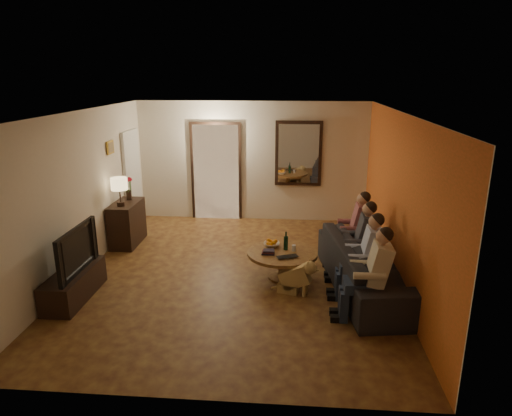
# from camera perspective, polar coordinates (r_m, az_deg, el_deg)

# --- Properties ---
(floor) EXTENTS (5.00, 6.00, 0.01)m
(floor) POSITION_cam_1_polar(r_m,az_deg,el_deg) (7.54, -2.48, -8.27)
(floor) COLOR #431C12
(floor) RESTS_ON ground
(ceiling) EXTENTS (5.00, 6.00, 0.01)m
(ceiling) POSITION_cam_1_polar(r_m,az_deg,el_deg) (6.87, -2.76, 11.83)
(ceiling) COLOR white
(ceiling) RESTS_ON back_wall
(back_wall) EXTENTS (5.00, 0.02, 2.60)m
(back_wall) POSITION_cam_1_polar(r_m,az_deg,el_deg) (10.00, -0.46, 5.81)
(back_wall) COLOR beige
(back_wall) RESTS_ON floor
(front_wall) EXTENTS (5.00, 0.02, 2.60)m
(front_wall) POSITION_cam_1_polar(r_m,az_deg,el_deg) (4.31, -7.64, -9.19)
(front_wall) COLOR beige
(front_wall) RESTS_ON floor
(left_wall) EXTENTS (0.02, 6.00, 2.60)m
(left_wall) POSITION_cam_1_polar(r_m,az_deg,el_deg) (7.81, -21.14, 1.61)
(left_wall) COLOR beige
(left_wall) RESTS_ON floor
(right_wall) EXTENTS (0.02, 6.00, 2.60)m
(right_wall) POSITION_cam_1_polar(r_m,az_deg,el_deg) (7.23, 17.47, 0.82)
(right_wall) COLOR beige
(right_wall) RESTS_ON floor
(orange_accent) EXTENTS (0.01, 6.00, 2.60)m
(orange_accent) POSITION_cam_1_polar(r_m,az_deg,el_deg) (7.22, 17.39, 0.83)
(orange_accent) COLOR #B8601F
(orange_accent) RESTS_ON right_wall
(kitchen_doorway) EXTENTS (1.00, 0.06, 2.10)m
(kitchen_doorway) POSITION_cam_1_polar(r_m,az_deg,el_deg) (10.14, -4.99, 4.44)
(kitchen_doorway) COLOR #FFE0A5
(kitchen_doorway) RESTS_ON floor
(door_trim) EXTENTS (1.12, 0.04, 2.22)m
(door_trim) POSITION_cam_1_polar(r_m,az_deg,el_deg) (10.13, -5.00, 4.43)
(door_trim) COLOR black
(door_trim) RESTS_ON floor
(fridge_glimpse) EXTENTS (0.45, 0.03, 1.70)m
(fridge_glimpse) POSITION_cam_1_polar(r_m,az_deg,el_deg) (10.13, -3.57, 3.60)
(fridge_glimpse) COLOR silver
(fridge_glimpse) RESTS_ON floor
(mirror_frame) EXTENTS (1.00, 0.05, 1.40)m
(mirror_frame) POSITION_cam_1_polar(r_m,az_deg,el_deg) (9.89, 5.33, 6.79)
(mirror_frame) COLOR black
(mirror_frame) RESTS_ON back_wall
(mirror_glass) EXTENTS (0.86, 0.02, 1.26)m
(mirror_glass) POSITION_cam_1_polar(r_m,az_deg,el_deg) (9.86, 5.34, 6.76)
(mirror_glass) COLOR white
(mirror_glass) RESTS_ON back_wall
(white_door) EXTENTS (0.06, 0.85, 2.04)m
(white_door) POSITION_cam_1_polar(r_m,az_deg,el_deg) (9.92, -15.16, 3.48)
(white_door) COLOR white
(white_door) RESTS_ON floor
(framed_art) EXTENTS (0.03, 0.28, 0.24)m
(framed_art) POSITION_cam_1_polar(r_m,az_deg,el_deg) (8.85, -17.77, 7.23)
(framed_art) COLOR #B28C33
(framed_art) RESTS_ON left_wall
(art_canvas) EXTENTS (0.01, 0.22, 0.18)m
(art_canvas) POSITION_cam_1_polar(r_m,az_deg,el_deg) (8.85, -17.68, 7.23)
(art_canvas) COLOR brown
(art_canvas) RESTS_ON left_wall
(dresser) EXTENTS (0.45, 0.92, 0.81)m
(dresser) POSITION_cam_1_polar(r_m,az_deg,el_deg) (9.05, -15.82, -1.84)
(dresser) COLOR black
(dresser) RESTS_ON floor
(table_lamp) EXTENTS (0.30, 0.30, 0.54)m
(table_lamp) POSITION_cam_1_polar(r_m,az_deg,el_deg) (8.67, -16.66, 1.96)
(table_lamp) COLOR beige
(table_lamp) RESTS_ON dresser
(flower_vase) EXTENTS (0.14, 0.14, 0.44)m
(flower_vase) POSITION_cam_1_polar(r_m,az_deg,el_deg) (9.08, -15.66, 2.35)
(flower_vase) COLOR red
(flower_vase) RESTS_ON dresser
(tv_stand) EXTENTS (0.45, 1.26, 0.42)m
(tv_stand) POSITION_cam_1_polar(r_m,az_deg,el_deg) (7.22, -21.79, -8.87)
(tv_stand) COLOR black
(tv_stand) RESTS_ON floor
(tv) EXTENTS (1.15, 0.15, 0.66)m
(tv) POSITION_cam_1_polar(r_m,az_deg,el_deg) (7.01, -22.25, -4.85)
(tv) COLOR black
(tv) RESTS_ON tv_stand
(sofa) EXTENTS (2.72, 1.38, 0.76)m
(sofa) POSITION_cam_1_polar(r_m,az_deg,el_deg) (7.10, 13.90, -7.06)
(sofa) COLOR black
(sofa) RESTS_ON floor
(person_a) EXTENTS (0.60, 0.40, 1.20)m
(person_a) POSITION_cam_1_polar(r_m,az_deg,el_deg) (6.18, 14.39, -8.50)
(person_a) COLOR tan
(person_a) RESTS_ON sofa
(person_b) EXTENTS (0.60, 0.40, 1.20)m
(person_b) POSITION_cam_1_polar(r_m,az_deg,el_deg) (6.72, 13.58, -6.35)
(person_b) COLOR tan
(person_b) RESTS_ON sofa
(person_c) EXTENTS (0.60, 0.40, 1.20)m
(person_c) POSITION_cam_1_polar(r_m,az_deg,el_deg) (7.27, 12.89, -4.53)
(person_c) COLOR tan
(person_c) RESTS_ON sofa
(person_d) EXTENTS (0.60, 0.40, 1.20)m
(person_d) POSITION_cam_1_polar(r_m,az_deg,el_deg) (7.83, 12.30, -2.96)
(person_d) COLOR tan
(person_d) RESTS_ON sofa
(dog) EXTENTS (0.60, 0.37, 0.56)m
(dog) POSITION_cam_1_polar(r_m,az_deg,el_deg) (6.84, 4.88, -8.45)
(dog) COLOR #AB884F
(dog) RESTS_ON floor
(coffee_table) EXTENTS (1.40, 1.40, 0.45)m
(coffee_table) POSITION_cam_1_polar(r_m,az_deg,el_deg) (7.33, 3.29, -7.12)
(coffee_table) COLOR #59301A
(coffee_table) RESTS_ON floor
(bowl) EXTENTS (0.26, 0.26, 0.06)m
(bowl) POSITION_cam_1_polar(r_m,az_deg,el_deg) (7.44, 1.98, -4.59)
(bowl) COLOR white
(bowl) RESTS_ON coffee_table
(oranges) EXTENTS (0.20, 0.20, 0.08)m
(oranges) POSITION_cam_1_polar(r_m,az_deg,el_deg) (7.42, 1.98, -4.10)
(oranges) COLOR orange
(oranges) RESTS_ON bowl
(wine_bottle) EXTENTS (0.07, 0.07, 0.31)m
(wine_bottle) POSITION_cam_1_polar(r_m,az_deg,el_deg) (7.28, 3.75, -4.07)
(wine_bottle) COLOR black
(wine_bottle) RESTS_ON coffee_table
(wine_glass) EXTENTS (0.06, 0.06, 0.10)m
(wine_glass) POSITION_cam_1_polar(r_m,az_deg,el_deg) (7.27, 4.76, -5.00)
(wine_glass) COLOR silver
(wine_glass) RESTS_ON coffee_table
(book_stack) EXTENTS (0.20, 0.15, 0.07)m
(book_stack) POSITION_cam_1_polar(r_m,az_deg,el_deg) (7.14, 1.53, -5.48)
(book_stack) COLOR black
(book_stack) RESTS_ON coffee_table
(laptop) EXTENTS (0.39, 0.32, 0.03)m
(laptop) POSITION_cam_1_polar(r_m,az_deg,el_deg) (6.98, 4.09, -6.26)
(laptop) COLOR black
(laptop) RESTS_ON coffee_table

